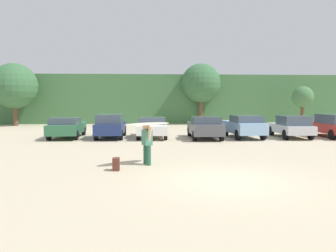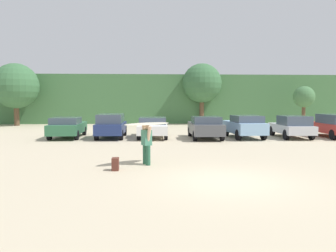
# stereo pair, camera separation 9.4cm
# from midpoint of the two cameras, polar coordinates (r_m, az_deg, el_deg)

# --- Properties ---
(ground_plane) EXTENTS (120.00, 120.00, 0.00)m
(ground_plane) POSITION_cam_midpoint_polar(r_m,az_deg,el_deg) (10.70, 10.06, -9.18)
(ground_plane) COLOR #C1B293
(hillside_ridge) EXTENTS (108.00, 12.00, 5.24)m
(hillside_ridge) POSITION_cam_midpoint_polar(r_m,az_deg,el_deg) (41.93, -0.22, 4.54)
(hillside_ridge) COLOR #427042
(hillside_ridge) RESTS_ON ground_plane
(tree_far_left) EXTENTS (4.42, 4.42, 6.09)m
(tree_far_left) POSITION_cam_midpoint_polar(r_m,az_deg,el_deg) (36.28, -24.57, 6.14)
(tree_far_left) COLOR brown
(tree_far_left) RESTS_ON ground_plane
(tree_ridge_back) EXTENTS (4.11, 4.11, 6.34)m
(tree_ridge_back) POSITION_cam_midpoint_polar(r_m,az_deg,el_deg) (35.83, 5.50, 7.18)
(tree_ridge_back) COLOR brown
(tree_ridge_back) RESTS_ON ground_plane
(tree_left) EXTENTS (2.10, 2.10, 3.88)m
(tree_left) POSITION_cam_midpoint_polar(r_m,az_deg,el_deg) (36.09, 21.71, 4.53)
(tree_left) COLOR brown
(tree_left) RESTS_ON ground_plane
(parked_car_forest_green) EXTENTS (1.98, 4.51, 1.38)m
(parked_car_forest_green) POSITION_cam_midpoint_polar(r_m,az_deg,el_deg) (23.42, -16.81, -0.14)
(parked_car_forest_green) COLOR #2D6642
(parked_car_forest_green) RESTS_ON ground_plane
(parked_car_navy) EXTENTS (1.80, 4.15, 1.59)m
(parked_car_navy) POSITION_cam_midpoint_polar(r_m,az_deg,el_deg) (22.58, -9.77, 0.10)
(parked_car_navy) COLOR navy
(parked_car_navy) RESTS_ON ground_plane
(parked_car_white) EXTENTS (2.02, 4.64, 1.35)m
(parked_car_white) POSITION_cam_midpoint_polar(r_m,az_deg,el_deg) (22.68, -2.81, -0.12)
(parked_car_white) COLOR white
(parked_car_white) RESTS_ON ground_plane
(parked_car_dark_gray) EXTENTS (1.95, 4.10, 1.45)m
(parked_car_dark_gray) POSITION_cam_midpoint_polar(r_m,az_deg,el_deg) (22.05, 6.13, -0.16)
(parked_car_dark_gray) COLOR #4C4F54
(parked_car_dark_gray) RESTS_ON ground_plane
(parked_car_sky_blue) EXTENTS (2.08, 4.04, 1.51)m
(parked_car_sky_blue) POSITION_cam_midpoint_polar(r_m,az_deg,el_deg) (22.83, 12.59, 0.01)
(parked_car_sky_blue) COLOR #84ADD1
(parked_car_sky_blue) RESTS_ON ground_plane
(parked_car_silver) EXTENTS (1.97, 4.12, 1.48)m
(parked_car_silver) POSITION_cam_midpoint_polar(r_m,az_deg,el_deg) (23.86, 19.97, -0.04)
(parked_car_silver) COLOR silver
(parked_car_silver) RESTS_ON ground_plane
(parked_car_red) EXTENTS (1.92, 4.50, 1.56)m
(parked_car_red) POSITION_cam_midpoint_polar(r_m,az_deg,el_deg) (25.26, 26.04, 0.14)
(parked_car_red) COLOR #B72D28
(parked_car_red) RESTS_ON ground_plane
(person_adult) EXTENTS (0.43, 0.70, 1.60)m
(person_adult) POSITION_cam_midpoint_polar(r_m,az_deg,el_deg) (13.06, -3.75, -2.63)
(person_adult) COLOR #26593F
(person_adult) RESTS_ON ground_plane
(surfboard_cream) EXTENTS (2.02, 1.68, 0.11)m
(surfboard_cream) POSITION_cam_midpoint_polar(r_m,az_deg,el_deg) (13.03, -3.60, 0.36)
(surfboard_cream) COLOR beige
(backpack_dropped) EXTENTS (0.24, 0.34, 0.45)m
(backpack_dropped) POSITION_cam_midpoint_polar(r_m,az_deg,el_deg) (12.23, -8.97, -6.38)
(backpack_dropped) COLOR #592D23
(backpack_dropped) RESTS_ON ground_plane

